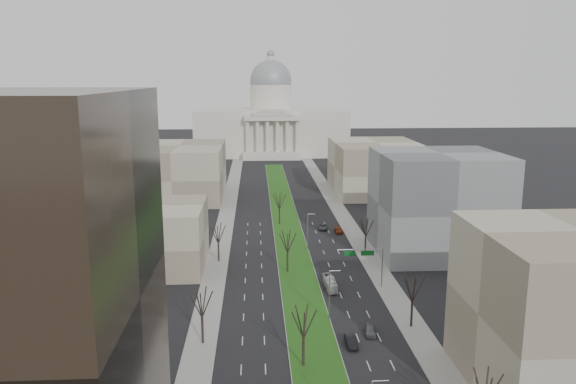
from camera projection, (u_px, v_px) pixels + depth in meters
name	position (u px, v px, depth m)	size (l,w,h in m)	color
ground	(286.00, 224.00, 159.72)	(600.00, 600.00, 0.00)	black
median	(287.00, 225.00, 158.71)	(8.00, 222.03, 0.20)	#999993
sidewalk_left	(219.00, 252.00, 134.26)	(5.00, 330.00, 0.15)	gray
sidewalk_right	(364.00, 249.00, 136.26)	(5.00, 330.00, 0.15)	gray
capitol	(271.00, 124.00, 302.70)	(80.00, 46.00, 55.00)	beige
building_beige_left	(144.00, 237.00, 122.20)	(26.00, 22.00, 14.00)	gray
building_tan_right	(575.00, 312.00, 73.34)	(26.00, 24.00, 22.00)	gray
building_grey_right	(437.00, 203.00, 131.86)	(28.00, 26.00, 24.00)	slate
building_far_left	(180.00, 171.00, 195.02)	(30.00, 40.00, 18.00)	gray
building_far_right	(376.00, 167.00, 203.91)	(30.00, 40.00, 18.00)	gray
tree_left_mid	(202.00, 302.00, 86.93)	(5.40, 5.40, 9.72)	black
tree_left_far	(218.00, 233.00, 126.07)	(5.28, 5.28, 9.50)	black
tree_right_mid	(413.00, 287.00, 92.77)	(5.52, 5.52, 9.94)	black
tree_right_far	(366.00, 227.00, 132.01)	(5.04, 5.04, 9.07)	black
tree_median_a	(304.00, 321.00, 79.97)	(5.40, 5.40, 9.72)	black
tree_median_b	(288.00, 241.00, 119.08)	(5.40, 5.40, 9.72)	black
tree_median_c	(279.00, 200.00, 158.20)	(5.40, 5.40, 9.72)	black
streetlamp_median_b	(330.00, 295.00, 95.41)	(1.90, 0.20, 9.16)	gray
streetlamp_median_c	(308.00, 231.00, 134.52)	(1.90, 0.20, 9.16)	gray
mast_arm_signs	(369.00, 258.00, 110.40)	(9.12, 0.24, 8.09)	gray
car_grey_near	(370.00, 330.00, 91.41)	(1.77, 4.41, 1.50)	#4F5157
car_black	(351.00, 341.00, 87.45)	(1.57, 4.52, 1.49)	black
car_red	(338.00, 230.00, 150.93)	(1.95, 4.78, 1.39)	maroon
car_grey_far	(323.00, 227.00, 154.40)	(2.27, 4.91, 1.37)	#4D5055
box_van	(330.00, 283.00, 111.12)	(1.82, 7.80, 2.17)	silver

